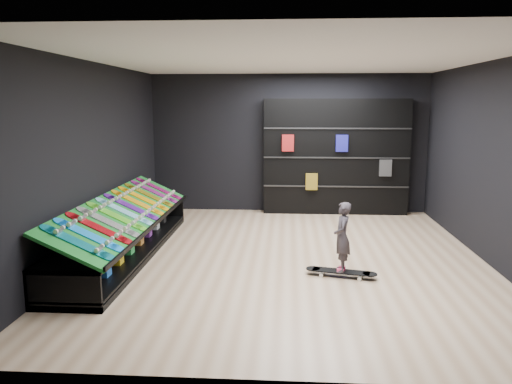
# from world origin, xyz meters

# --- Properties ---
(floor) EXTENTS (6.00, 7.00, 0.01)m
(floor) POSITION_xyz_m (0.00, 0.00, 0.00)
(floor) COLOR tan
(floor) RESTS_ON ground
(ceiling) EXTENTS (6.00, 7.00, 0.01)m
(ceiling) POSITION_xyz_m (0.00, 0.00, 3.00)
(ceiling) COLOR white
(ceiling) RESTS_ON ground
(wall_back) EXTENTS (6.00, 0.02, 3.00)m
(wall_back) POSITION_xyz_m (0.00, 3.50, 1.50)
(wall_back) COLOR black
(wall_back) RESTS_ON ground
(wall_front) EXTENTS (6.00, 0.02, 3.00)m
(wall_front) POSITION_xyz_m (0.00, -3.50, 1.50)
(wall_front) COLOR black
(wall_front) RESTS_ON ground
(wall_left) EXTENTS (0.02, 7.00, 3.00)m
(wall_left) POSITION_xyz_m (-3.00, 0.00, 1.50)
(wall_left) COLOR black
(wall_left) RESTS_ON ground
(wall_right) EXTENTS (0.02, 7.00, 3.00)m
(wall_right) POSITION_xyz_m (3.00, 0.00, 1.50)
(wall_right) COLOR black
(wall_right) RESTS_ON ground
(display_rack) EXTENTS (0.90, 4.50, 0.50)m
(display_rack) POSITION_xyz_m (-2.55, 0.00, 0.25)
(display_rack) COLOR black
(display_rack) RESTS_ON ground
(turf_ramp) EXTENTS (0.92, 4.50, 0.46)m
(turf_ramp) POSITION_xyz_m (-2.50, 0.00, 0.71)
(turf_ramp) COLOR #0F601C
(turf_ramp) RESTS_ON display_rack
(back_shelving) EXTENTS (3.09, 0.36, 2.47)m
(back_shelving) POSITION_xyz_m (1.02, 3.32, 1.23)
(back_shelving) COLOR black
(back_shelving) RESTS_ON ground
(floor_skateboard) EXTENTS (1.00, 0.44, 0.09)m
(floor_skateboard) POSITION_xyz_m (0.75, -0.82, 0.05)
(floor_skateboard) COLOR black
(floor_skateboard) RESTS_ON ground
(child) EXTENTS (0.17, 0.23, 0.58)m
(child) POSITION_xyz_m (0.75, -0.82, 0.38)
(child) COLOR black
(child) RESTS_ON floor_skateboard
(display_board_0) EXTENTS (0.93, 0.22, 0.50)m
(display_board_0) POSITION_xyz_m (-2.49, -1.90, 0.74)
(display_board_0) COLOR #0C8C99
(display_board_0) RESTS_ON turf_ramp
(display_board_1) EXTENTS (0.93, 0.22, 0.50)m
(display_board_1) POSITION_xyz_m (-2.49, -1.55, 0.74)
(display_board_1) COLOR blue
(display_board_1) RESTS_ON turf_ramp
(display_board_2) EXTENTS (0.93, 0.22, 0.50)m
(display_board_2) POSITION_xyz_m (-2.49, -1.21, 0.74)
(display_board_2) COLOR red
(display_board_2) RESTS_ON turf_ramp
(display_board_3) EXTENTS (0.93, 0.22, 0.50)m
(display_board_3) POSITION_xyz_m (-2.49, -0.86, 0.74)
(display_board_3) COLOR black
(display_board_3) RESTS_ON turf_ramp
(display_board_4) EXTENTS (0.93, 0.22, 0.50)m
(display_board_4) POSITION_xyz_m (-2.49, -0.52, 0.74)
(display_board_4) COLOR green
(display_board_4) RESTS_ON turf_ramp
(display_board_5) EXTENTS (0.93, 0.22, 0.50)m
(display_board_5) POSITION_xyz_m (-2.49, -0.17, 0.74)
(display_board_5) COLOR #0CB2E5
(display_board_5) RESTS_ON turf_ramp
(display_board_6) EXTENTS (0.93, 0.22, 0.50)m
(display_board_6) POSITION_xyz_m (-2.49, 0.17, 0.74)
(display_board_6) COLOR purple
(display_board_6) RESTS_ON turf_ramp
(display_board_7) EXTENTS (0.93, 0.22, 0.50)m
(display_board_7) POSITION_xyz_m (-2.49, 0.52, 0.74)
(display_board_7) COLOR orange
(display_board_7) RESTS_ON turf_ramp
(display_board_8) EXTENTS (0.93, 0.22, 0.50)m
(display_board_8) POSITION_xyz_m (-2.49, 0.86, 0.74)
(display_board_8) COLOR yellow
(display_board_8) RESTS_ON turf_ramp
(display_board_9) EXTENTS (0.93, 0.22, 0.50)m
(display_board_9) POSITION_xyz_m (-2.49, 1.21, 0.74)
(display_board_9) COLOR yellow
(display_board_9) RESTS_ON turf_ramp
(display_board_10) EXTENTS (0.93, 0.22, 0.50)m
(display_board_10) POSITION_xyz_m (-2.49, 1.55, 0.74)
(display_board_10) COLOR #2626BF
(display_board_10) RESTS_ON turf_ramp
(display_board_11) EXTENTS (0.93, 0.22, 0.50)m
(display_board_11) POSITION_xyz_m (-2.49, 1.90, 0.74)
(display_board_11) COLOR #E5198C
(display_board_11) RESTS_ON turf_ramp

